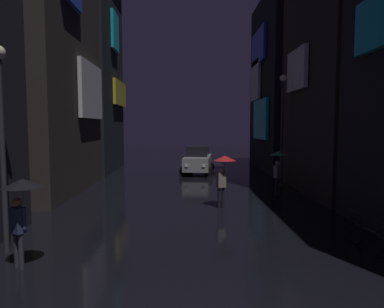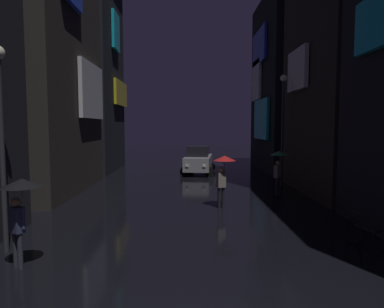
{
  "view_description": "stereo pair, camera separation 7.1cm",
  "coord_description": "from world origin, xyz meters",
  "px_view_note": "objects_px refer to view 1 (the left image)",
  "views": [
    {
      "loc": [
        -0.32,
        -4.17,
        3.31
      ],
      "look_at": [
        0.0,
        10.1,
        2.14
      ],
      "focal_mm": 32.0,
      "sensor_mm": 36.0,
      "label": 1
    },
    {
      "loc": [
        -0.25,
        -4.17,
        3.31
      ],
      "look_at": [
        0.0,
        10.1,
        2.14
      ],
      "focal_mm": 32.0,
      "sensor_mm": 36.0,
      "label": 2
    }
  ],
  "objects_px": {
    "pedestrian_midstreet_centre_red": "(224,167)",
    "bicycle_parked_at_storefront": "(369,236)",
    "pedestrian_near_crossing_black": "(21,198)",
    "pedestrian_midstreet_left_green": "(279,160)",
    "streetlamp_right_far": "(282,118)",
    "car_distant": "(198,160)",
    "streetlamp_left_near": "(1,124)"
  },
  "relations": [
    {
      "from": "pedestrian_midstreet_centre_red",
      "to": "bicycle_parked_at_storefront",
      "type": "height_order",
      "value": "pedestrian_midstreet_centre_red"
    },
    {
      "from": "pedestrian_midstreet_left_green",
      "to": "bicycle_parked_at_storefront",
      "type": "xyz_separation_m",
      "value": [
        0.41,
        -7.41,
        -1.28
      ]
    },
    {
      "from": "pedestrian_near_crossing_black",
      "to": "car_distant",
      "type": "relative_size",
      "value": 0.49
    },
    {
      "from": "pedestrian_midstreet_centre_red",
      "to": "bicycle_parked_at_storefront",
      "type": "xyz_separation_m",
      "value": [
        3.34,
        -4.86,
        -1.28
      ]
    },
    {
      "from": "pedestrian_near_crossing_black",
      "to": "pedestrian_midstreet_centre_red",
      "type": "relative_size",
      "value": 1.0
    },
    {
      "from": "pedestrian_near_crossing_black",
      "to": "pedestrian_midstreet_left_green",
      "type": "relative_size",
      "value": 1.0
    },
    {
      "from": "streetlamp_right_far",
      "to": "pedestrian_midstreet_centre_red",
      "type": "bearing_deg",
      "value": -127.54
    },
    {
      "from": "streetlamp_left_near",
      "to": "bicycle_parked_at_storefront",
      "type": "bearing_deg",
      "value": -0.41
    },
    {
      "from": "pedestrian_near_crossing_black",
      "to": "car_distant",
      "type": "distance_m",
      "value": 16.68
    },
    {
      "from": "streetlamp_left_near",
      "to": "pedestrian_near_crossing_black",
      "type": "bearing_deg",
      "value": -48.95
    },
    {
      "from": "pedestrian_near_crossing_black",
      "to": "bicycle_parked_at_storefront",
      "type": "bearing_deg",
      "value": 6.68
    },
    {
      "from": "streetlamp_right_far",
      "to": "streetlamp_left_near",
      "type": "bearing_deg",
      "value": -135.98
    },
    {
      "from": "pedestrian_midstreet_centre_red",
      "to": "car_distant",
      "type": "bearing_deg",
      "value": 93.63
    },
    {
      "from": "pedestrian_midstreet_left_green",
      "to": "streetlamp_left_near",
      "type": "bearing_deg",
      "value": -141.41
    },
    {
      "from": "bicycle_parked_at_storefront",
      "to": "car_distant",
      "type": "relative_size",
      "value": 0.42
    },
    {
      "from": "pedestrian_midstreet_left_green",
      "to": "car_distant",
      "type": "height_order",
      "value": "pedestrian_midstreet_left_green"
    },
    {
      "from": "pedestrian_midstreet_centre_red",
      "to": "car_distant",
      "type": "height_order",
      "value": "pedestrian_midstreet_centre_red"
    },
    {
      "from": "pedestrian_near_crossing_black",
      "to": "streetlamp_left_near",
      "type": "relative_size",
      "value": 0.4
    },
    {
      "from": "pedestrian_midstreet_left_green",
      "to": "streetlamp_right_far",
      "type": "bearing_deg",
      "value": 70.94
    },
    {
      "from": "bicycle_parked_at_storefront",
      "to": "streetlamp_right_far",
      "type": "bearing_deg",
      "value": 87.66
    },
    {
      "from": "pedestrian_midstreet_centre_red",
      "to": "streetlamp_right_far",
      "type": "xyz_separation_m",
      "value": [
        3.74,
        4.87,
        2.08
      ]
    },
    {
      "from": "pedestrian_near_crossing_black",
      "to": "streetlamp_right_far",
      "type": "bearing_deg",
      "value": 49.88
    },
    {
      "from": "pedestrian_midstreet_left_green",
      "to": "car_distant",
      "type": "distance_m",
      "value": 8.41
    },
    {
      "from": "car_distant",
      "to": "streetlamp_left_near",
      "type": "distance_m",
      "value": 16.12
    },
    {
      "from": "pedestrian_midstreet_centre_red",
      "to": "bicycle_parked_at_storefront",
      "type": "distance_m",
      "value": 6.04
    },
    {
      "from": "streetlamp_right_far",
      "to": "pedestrian_near_crossing_black",
      "type": "bearing_deg",
      "value": -130.12
    },
    {
      "from": "pedestrian_near_crossing_black",
      "to": "pedestrian_midstreet_centre_red",
      "type": "height_order",
      "value": "same"
    },
    {
      "from": "pedestrian_midstreet_left_green",
      "to": "bicycle_parked_at_storefront",
      "type": "bearing_deg",
      "value": -86.87
    },
    {
      "from": "pedestrian_midstreet_left_green",
      "to": "bicycle_parked_at_storefront",
      "type": "distance_m",
      "value": 7.53
    },
    {
      "from": "pedestrian_midstreet_left_green",
      "to": "streetlamp_right_far",
      "type": "relative_size",
      "value": 0.35
    },
    {
      "from": "pedestrian_near_crossing_black",
      "to": "bicycle_parked_at_storefront",
      "type": "relative_size",
      "value": 1.18
    },
    {
      "from": "pedestrian_midstreet_centre_red",
      "to": "car_distant",
      "type": "relative_size",
      "value": 0.49
    }
  ]
}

